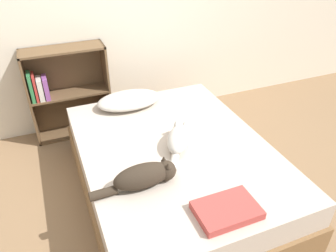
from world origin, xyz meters
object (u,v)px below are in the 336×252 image
cat_light (178,139)px  cat_dark (145,176)px  bed (175,171)px  bookshelf (65,91)px  pillow (129,100)px

cat_light → cat_dark: size_ratio=0.80×
bed → bookshelf: size_ratio=2.04×
bed → cat_dark: bearing=-137.7°
pillow → cat_light: 0.74m
bed → pillow: 0.79m
cat_dark → bookshelf: bookshelf is taller
bed → cat_dark: size_ratio=3.28×
bed → cat_light: cat_light is taller
pillow → bookshelf: (-0.50, 0.52, -0.05)m
cat_light → cat_dark: (-0.36, -0.31, 0.01)m
cat_light → cat_dark: bearing=160.8°
bed → bookshelf: 1.41m
bed → cat_dark: 0.55m
bookshelf → cat_dark: bearing=-79.0°
cat_dark → cat_light: bearing=39.2°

